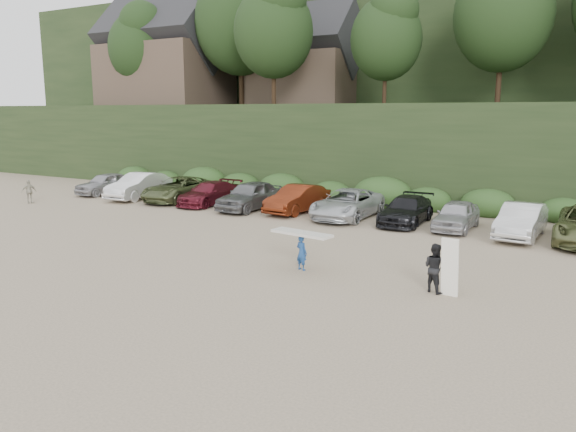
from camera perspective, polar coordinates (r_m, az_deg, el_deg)
The scene contains 6 objects.
ground at distance 20.00m, azimuth -0.11°, elevation -5.48°, with size 120.00×120.00×0.00m, color tan.
hillside_backdrop at distance 53.82m, azimuth 19.77°, elevation 16.07°, with size 90.00×41.50×28.00m.
parked_cars at distance 29.77m, azimuth 4.57°, elevation 1.33°, with size 34.36×5.91×1.64m.
distant_walker at distance 37.68m, azimuth -24.83°, elevation 2.27°, with size 0.84×0.35×1.44m, color #A5A08B.
child_surfer at distance 19.74m, azimuth 1.40°, elevation -2.88°, with size 2.36×0.96×1.38m.
adult_surfer at distance 17.96m, azimuth 14.82°, elevation -5.11°, with size 1.24×0.84×1.83m.
Camera 1 is at (9.53, -16.68, 5.54)m, focal length 35.00 mm.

